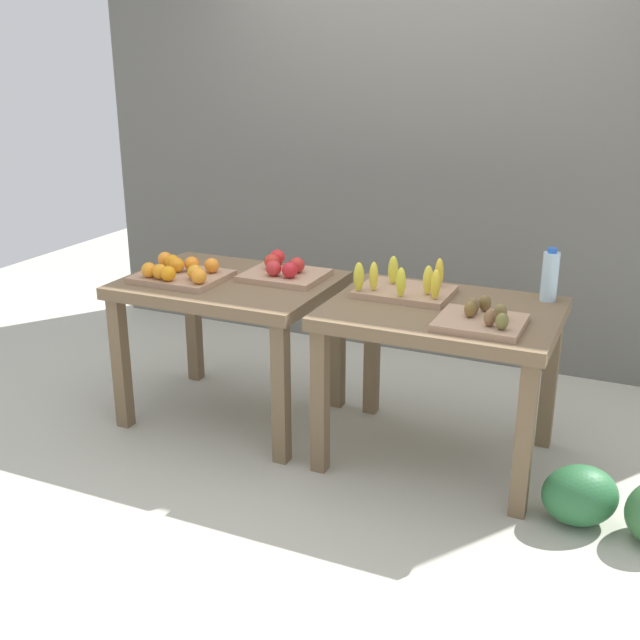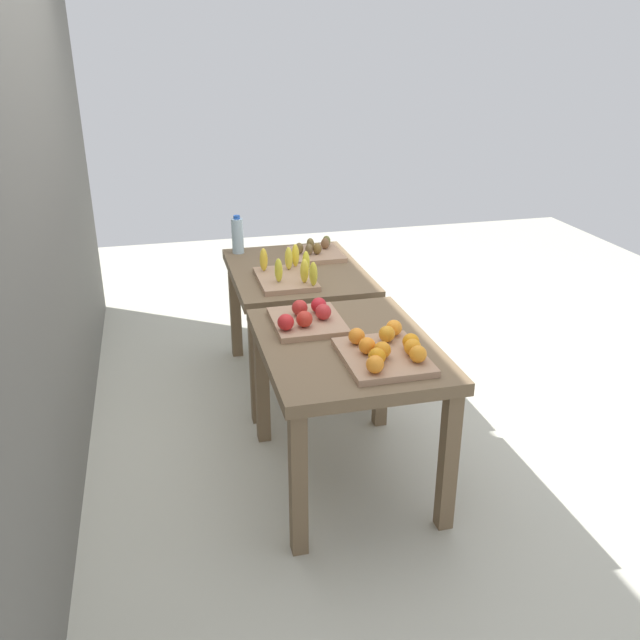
# 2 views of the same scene
# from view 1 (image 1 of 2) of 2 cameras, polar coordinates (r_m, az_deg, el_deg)

# --- Properties ---
(ground_plane) EXTENTS (8.00, 8.00, 0.00)m
(ground_plane) POSITION_cam_1_polar(r_m,az_deg,el_deg) (4.02, 0.69, -8.41)
(ground_plane) COLOR #B6B4A2
(back_wall) EXTENTS (4.40, 0.12, 3.00)m
(back_wall) POSITION_cam_1_polar(r_m,az_deg,el_deg) (4.85, 7.34, 14.74)
(back_wall) COLOR #605E58
(back_wall) RESTS_ON ground_plane
(display_table_left) EXTENTS (1.04, 0.80, 0.76)m
(display_table_left) POSITION_cam_1_polar(r_m,az_deg,el_deg) (4.01, -6.64, 1.45)
(display_table_left) COLOR brown
(display_table_left) RESTS_ON ground_plane
(display_table_right) EXTENTS (1.04, 0.80, 0.76)m
(display_table_right) POSITION_cam_1_polar(r_m,az_deg,el_deg) (3.59, 8.95, -0.79)
(display_table_right) COLOR brown
(display_table_right) RESTS_ON ground_plane
(orange_bin) EXTENTS (0.45, 0.37, 0.11)m
(orange_bin) POSITION_cam_1_polar(r_m,az_deg,el_deg) (3.99, -10.25, 3.47)
(orange_bin) COLOR tan
(orange_bin) RESTS_ON display_table_left
(apple_bin) EXTENTS (0.40, 0.34, 0.11)m
(apple_bin) POSITION_cam_1_polar(r_m,az_deg,el_deg) (3.97, -2.70, 3.61)
(apple_bin) COLOR tan
(apple_bin) RESTS_ON display_table_left
(banana_crate) EXTENTS (0.44, 0.32, 0.17)m
(banana_crate) POSITION_cam_1_polar(r_m,az_deg,el_deg) (3.69, 6.24, 2.42)
(banana_crate) COLOR tan
(banana_crate) RESTS_ON display_table_right
(kiwi_bin) EXTENTS (0.36, 0.32, 0.10)m
(kiwi_bin) POSITION_cam_1_polar(r_m,az_deg,el_deg) (3.34, 11.84, 0.02)
(kiwi_bin) COLOR tan
(kiwi_bin) RESTS_ON display_table_right
(water_bottle) EXTENTS (0.08, 0.08, 0.25)m
(water_bottle) POSITION_cam_1_polar(r_m,az_deg,el_deg) (3.74, 16.57, 3.13)
(water_bottle) COLOR silver
(water_bottle) RESTS_ON display_table_right
(watermelon_pile) EXTENTS (0.69, 0.40, 0.25)m
(watermelon_pile) POSITION_cam_1_polar(r_m,az_deg,el_deg) (3.45, 21.15, -12.50)
(watermelon_pile) COLOR #346938
(watermelon_pile) RESTS_ON ground_plane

